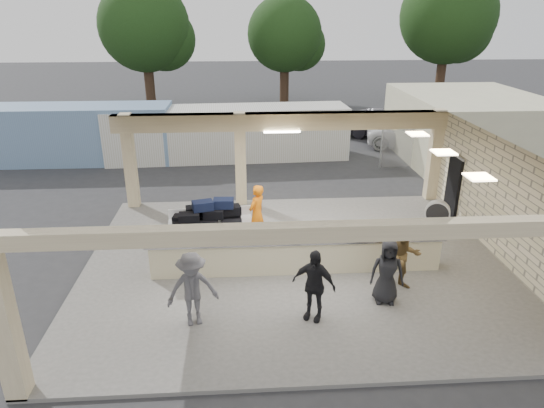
{
  "coord_description": "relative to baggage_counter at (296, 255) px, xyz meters",
  "views": [
    {
      "loc": [
        -1.45,
        -12.37,
        6.93
      ],
      "look_at": [
        -0.58,
        1.0,
        1.53
      ],
      "focal_mm": 32.0,
      "sensor_mm": 36.0,
      "label": 1
    }
  ],
  "objects": [
    {
      "name": "passenger_b",
      "position": [
        0.14,
        -2.24,
        0.4
      ],
      "size": [
        1.1,
        0.82,
        1.78
      ],
      "primitive_type": "imported",
      "rotation": [
        0.0,
        0.0,
        -0.47
      ],
      "color": "black",
      "rests_on": "pavilion"
    },
    {
      "name": "drum_fan",
      "position": [
        5.05,
        2.68,
        0.0
      ],
      "size": [
        0.86,
        0.57,
        0.91
      ],
      "rotation": [
        0.0,
        0.0,
        -0.4
      ],
      "color": "silver",
      "rests_on": "pavilion"
    },
    {
      "name": "fence",
      "position": [
        11.0,
        9.5,
        0.47
      ],
      "size": [
        12.06,
        0.06,
        2.03
      ],
      "color": "gray",
      "rests_on": "ground"
    },
    {
      "name": "ground",
      "position": [
        0.0,
        0.5,
        -0.59
      ],
      "size": [
        120.0,
        120.0,
        0.0
      ],
      "primitive_type": "plane",
      "color": "#2C2C2F",
      "rests_on": "ground"
    },
    {
      "name": "tree_mid",
      "position": [
        2.32,
        26.66,
        4.38
      ],
      "size": [
        6.0,
        5.6,
        8.0
      ],
      "color": "#382619",
      "rests_on": "ground"
    },
    {
      "name": "baggage_counter",
      "position": [
        0.0,
        0.0,
        0.0
      ],
      "size": [
        8.2,
        0.58,
        0.98
      ],
      "color": "beige",
      "rests_on": "pavilion"
    },
    {
      "name": "tree_left",
      "position": [
        -7.68,
        24.66,
        5.0
      ],
      "size": [
        6.6,
        6.3,
        9.0
      ],
      "color": "#382619",
      "rests_on": "ground"
    },
    {
      "name": "passenger_d",
      "position": [
        2.05,
        -1.66,
        0.36
      ],
      "size": [
        0.87,
        0.46,
        1.69
      ],
      "primitive_type": "imported",
      "rotation": [
        0.0,
        0.0,
        -0.15
      ],
      "color": "black",
      "rests_on": "pavilion"
    },
    {
      "name": "pavilion",
      "position": [
        0.21,
        1.16,
        0.76
      ],
      "size": [
        12.01,
        10.0,
        3.55
      ],
      "color": "#5E5C58",
      "rests_on": "ground"
    },
    {
      "name": "passenger_a",
      "position": [
        2.62,
        -1.09,
        0.46
      ],
      "size": [
        0.93,
        0.42,
        1.89
      ],
      "primitive_type": "imported",
      "rotation": [
        0.0,
        0.0,
        0.02
      ],
      "color": "brown",
      "rests_on": "pavilion"
    },
    {
      "name": "container_blue",
      "position": [
        -10.07,
        11.57,
        0.76
      ],
      "size": [
        10.4,
        2.53,
        2.7
      ],
      "primitive_type": "cube",
      "rotation": [
        0.0,
        0.0,
        -0.0
      ],
      "color": "#6D8EAE",
      "rests_on": "ground"
    },
    {
      "name": "container_white",
      "position": [
        -2.08,
        11.61,
        0.68
      ],
      "size": [
        11.77,
        2.88,
        2.53
      ],
      "primitive_type": "cube",
      "rotation": [
        0.0,
        0.0,
        0.05
      ],
      "color": "silver",
      "rests_on": "ground"
    },
    {
      "name": "baggage_handler",
      "position": [
        -1.03,
        1.93,
        0.45
      ],
      "size": [
        0.71,
        0.77,
        1.87
      ],
      "primitive_type": "imported",
      "rotation": [
        0.0,
        0.0,
        4.08
      ],
      "color": "orange",
      "rests_on": "pavilion"
    },
    {
      "name": "car_white_b",
      "position": [
        10.49,
        13.09,
        0.13
      ],
      "size": [
        4.55,
        1.73,
        1.43
      ],
      "primitive_type": "imported",
      "rotation": [
        0.0,
        0.0,
        1.56
      ],
      "color": "white",
      "rests_on": "ground"
    },
    {
      "name": "luggage_cart",
      "position": [
        -2.48,
        1.65,
        0.33
      ],
      "size": [
        2.72,
        1.8,
        1.52
      ],
      "rotation": [
        0.0,
        0.0,
        0.08
      ],
      "color": "silver",
      "rests_on": "pavilion"
    },
    {
      "name": "car_white_a",
      "position": [
        7.78,
        12.8,
        0.11
      ],
      "size": [
        5.35,
        3.72,
        1.39
      ],
      "primitive_type": "imported",
      "rotation": [
        0.0,
        0.0,
        1.25
      ],
      "color": "white",
      "rests_on": "ground"
    },
    {
      "name": "passenger_c",
      "position": [
        -2.65,
        -2.29,
        0.42
      ],
      "size": [
        1.24,
        0.67,
        1.82
      ],
      "primitive_type": "imported",
      "rotation": [
        0.0,
        0.0,
        0.23
      ],
      "color": "#56555B",
      "rests_on": "pavilion"
    },
    {
      "name": "adjacent_building",
      "position": [
        9.5,
        10.5,
        1.01
      ],
      "size": [
        6.0,
        8.0,
        3.2
      ],
      "primitive_type": "cube",
      "color": "beige",
      "rests_on": "ground"
    },
    {
      "name": "car_dark",
      "position": [
        6.82,
        15.24,
        0.19
      ],
      "size": [
        4.9,
        2.76,
        1.54
      ],
      "primitive_type": "imported",
      "rotation": [
        0.0,
        0.0,
        1.31
      ],
      "color": "black",
      "rests_on": "ground"
    },
    {
      "name": "tree_right",
      "position": [
        14.32,
        25.66,
        5.63
      ],
      "size": [
        7.2,
        7.0,
        10.0
      ],
      "color": "#382619",
      "rests_on": "ground"
    }
  ]
}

